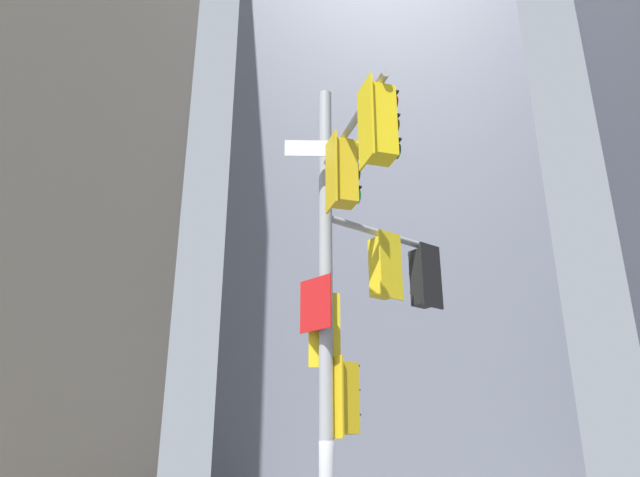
# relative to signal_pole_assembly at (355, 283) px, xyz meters

# --- Properties ---
(building_mid_block) EXTENTS (16.47, 16.47, 50.21)m
(building_mid_block) POSITION_rel_signal_pole_assembly_xyz_m (-3.10, 27.55, 20.35)
(building_mid_block) COLOR slate
(building_mid_block) RESTS_ON ground
(signal_pole_assembly) EXTENTS (2.14, 4.24, 8.18)m
(signal_pole_assembly) POSITION_rel_signal_pole_assembly_xyz_m (0.00, 0.00, 0.00)
(signal_pole_assembly) COLOR #9EA0A3
(signal_pole_assembly) RESTS_ON ground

